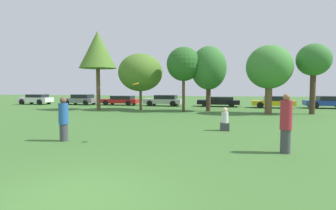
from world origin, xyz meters
TOP-DOWN VIEW (x-y plane):
  - ground_plane at (0.00, 0.00)m, footprint 120.00×120.00m
  - person_thrower at (-3.46, 5.04)m, footprint 0.38×0.38m
  - person_catcher at (4.80, 4.71)m, footprint 0.38×0.38m
  - frisbee at (-0.52, 5.28)m, footprint 0.26×0.26m
  - bystander_sitting at (2.84, 9.05)m, footprint 0.45×0.37m
  - tree_0 at (-8.94, 19.31)m, footprint 3.45×3.45m
  - tree_1 at (-5.01, 20.06)m, footprint 4.14×4.14m
  - tree_2 at (-0.80, 19.17)m, footprint 2.97×2.97m
  - tree_3 at (1.33, 19.82)m, footprint 3.13×3.13m
  - tree_4 at (6.19, 18.44)m, footprint 3.60×3.60m
  - tree_5 at (9.56, 18.89)m, footprint 2.61×2.61m
  - parked_car_white at (-20.20, 25.16)m, footprint 4.13×1.97m
  - parked_car_grey at (-14.37, 25.70)m, footprint 4.08×2.17m
  - parked_car_red at (-9.37, 25.99)m, footprint 4.63×2.11m
  - parked_car_silver at (-4.03, 25.63)m, footprint 4.37×2.06m
  - parked_car_black at (2.15, 25.94)m, footprint 4.60×2.19m
  - parked_car_yellow at (7.68, 25.13)m, footprint 4.23×2.14m
  - parked_car_blue at (12.90, 25.60)m, footprint 4.29×2.19m

SIDE VIEW (x-z plane):
  - ground_plane at x=0.00m, z-range 0.00..0.00m
  - bystander_sitting at x=2.84m, z-range -0.10..1.05m
  - parked_car_black at x=2.15m, z-range 0.05..1.13m
  - parked_car_red at x=-9.37m, z-range 0.04..1.15m
  - parked_car_yellow at x=7.68m, z-range 0.03..1.24m
  - parked_car_grey at x=-14.37m, z-range 0.03..1.28m
  - parked_car_silver at x=-4.03m, z-range 0.04..1.28m
  - parked_car_white at x=-20.20m, z-range 0.04..1.28m
  - parked_car_blue at x=12.90m, z-range 0.04..1.28m
  - person_thrower at x=-3.46m, z-range 0.00..1.77m
  - person_catcher at x=4.80m, z-range 0.01..1.96m
  - frisbee at x=-0.52m, z-range 2.23..2.33m
  - tree_1 at x=-5.01m, z-range 0.87..6.14m
  - tree_4 at x=6.19m, z-range 0.97..6.43m
  - tree_3 at x=1.33m, z-range 0.93..6.66m
  - tree_2 at x=-0.80m, z-range 1.31..6.95m
  - tree_5 at x=9.56m, z-range 1.43..6.97m
  - tree_0 at x=-8.94m, z-range 1.90..9.26m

